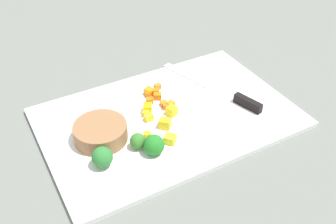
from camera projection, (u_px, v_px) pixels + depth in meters
The scene contains 24 objects.
ground_plane at pixel (168, 120), 0.88m from camera, with size 4.00×4.00×0.00m, color slate.
cutting_board at pixel (168, 118), 0.88m from camera, with size 0.55×0.36×0.01m, color white.
prep_bowl at pixel (100, 132), 0.80m from camera, with size 0.11×0.11×0.04m, color #936542.
chef_knife at pixel (229, 95), 0.92m from camera, with size 0.10×0.29×0.02m.
carrot_dice_0 at pixel (149, 94), 0.92m from camera, with size 0.01×0.01×0.01m, color orange.
carrot_dice_1 at pixel (151, 91), 0.93m from camera, with size 0.02×0.02×0.02m, color orange.
carrot_dice_2 at pixel (157, 96), 0.92m from camera, with size 0.01×0.02×0.02m, color orange.
carrot_dice_3 at pixel (170, 109), 0.88m from camera, with size 0.01×0.01×0.01m, color orange.
carrot_dice_4 at pixel (166, 106), 0.89m from camera, with size 0.01×0.01×0.01m, color orange.
carrot_dice_5 at pixel (150, 101), 0.90m from camera, with size 0.01×0.01×0.01m, color orange.
carrot_dice_6 at pixel (164, 103), 0.90m from camera, with size 0.02×0.01×0.01m, color orange.
carrot_dice_7 at pixel (158, 87), 0.95m from camera, with size 0.02×0.01×0.01m, color orange.
carrot_dice_8 at pixel (155, 92), 0.93m from camera, with size 0.02×0.02×0.02m, color orange.
carrot_dice_9 at pixel (171, 105), 0.89m from camera, with size 0.02×0.02×0.01m, color orange.
pepper_dice_0 at pixel (146, 113), 0.87m from camera, with size 0.02×0.01×0.01m, color yellow.
pepper_dice_1 at pixel (173, 112), 0.87m from camera, with size 0.02×0.02×0.02m, color yellow.
pepper_dice_2 at pixel (148, 108), 0.88m from camera, with size 0.02×0.02×0.02m, color yellow.
pepper_dice_3 at pixel (149, 118), 0.85m from camera, with size 0.02×0.01×0.01m, color yellow.
pepper_dice_4 at pixel (165, 124), 0.83m from camera, with size 0.02×0.02×0.02m, color yellow.
pepper_dice_5 at pixel (170, 139), 0.80m from camera, with size 0.02×0.02×0.02m, color yellow.
pepper_dice_6 at pixel (147, 135), 0.81m from camera, with size 0.01×0.01×0.01m, color yellow.
broccoli_floret_0 at pixel (154, 145), 0.77m from camera, with size 0.04×0.04×0.04m.
broccoli_floret_1 at pixel (138, 141), 0.78m from camera, with size 0.03×0.03×0.03m.
broccoli_floret_2 at pixel (102, 157), 0.74m from camera, with size 0.04×0.04×0.04m.
Camera 1 is at (0.33, 0.59, 0.56)m, focal length 42.03 mm.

